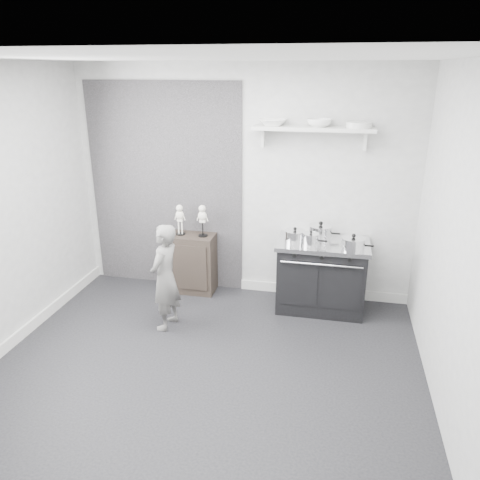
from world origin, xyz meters
name	(u,v)px	position (x,y,z in m)	size (l,w,h in m)	color
ground	(203,372)	(0.00, 0.00, 0.00)	(4.00, 4.00, 0.00)	black
room_shell	(192,194)	(-0.09, 0.15, 1.64)	(4.02, 3.62, 2.71)	#A8A8A6
wall_shelf	(313,130)	(0.80, 1.68, 2.01)	(1.30, 0.26, 0.24)	silver
stove	(321,275)	(0.99, 1.48, 0.41)	(1.02, 0.64, 0.82)	black
side_cabinet	(192,263)	(-0.59, 1.61, 0.37)	(0.56, 0.33, 0.73)	black
child	(165,277)	(-0.60, 0.72, 0.58)	(0.42, 0.28, 1.15)	slate
pot_front_left	(295,236)	(0.67, 1.41, 0.89)	(0.31, 0.22, 0.17)	silver
pot_back_left	(320,232)	(0.94, 1.58, 0.90)	(0.36, 0.27, 0.20)	silver
pot_front_right	(353,244)	(1.30, 1.28, 0.89)	(0.34, 0.25, 0.19)	silver
pot_front_center	(311,239)	(0.85, 1.33, 0.89)	(0.27, 0.18, 0.17)	silver
skeleton_full	(180,218)	(-0.72, 1.61, 0.95)	(0.12, 0.08, 0.43)	silver
skeleton_torso	(202,218)	(-0.44, 1.61, 0.95)	(0.12, 0.08, 0.44)	silver
bowl_large	(273,122)	(0.36, 1.67, 2.08)	(0.29, 0.29, 0.07)	white
bowl_small	(319,123)	(0.86, 1.67, 2.08)	(0.26, 0.26, 0.08)	white
plate_stack	(359,125)	(1.27, 1.67, 2.07)	(0.27, 0.27, 0.06)	silver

